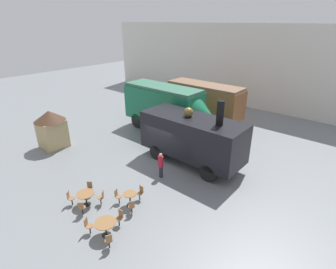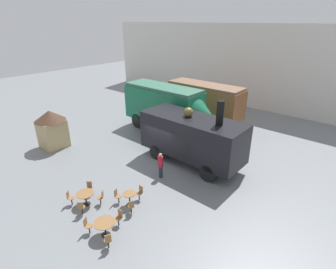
{
  "view_description": "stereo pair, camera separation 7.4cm",
  "coord_description": "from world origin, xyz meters",
  "px_view_note": "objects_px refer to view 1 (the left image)",
  "views": [
    {
      "loc": [
        11.14,
        -12.37,
        9.34
      ],
      "look_at": [
        -0.22,
        1.0,
        1.6
      ],
      "focal_mm": 28.0,
      "sensor_mm": 36.0,
      "label": 1
    },
    {
      "loc": [
        11.2,
        -12.33,
        9.34
      ],
      "look_at": [
        -0.22,
        1.0,
        1.6
      ],
      "focal_mm": 28.0,
      "sensor_mm": 36.0,
      "label": 2
    }
  ],
  "objects_px": {
    "steam_locomotive": "(192,136)",
    "cafe_table_far": "(130,197)",
    "passenger_coach_wooden": "(204,100)",
    "cafe_chair_0": "(90,188)",
    "streamlined_locomotive": "(168,106)",
    "visitor_person": "(161,164)",
    "cafe_table_near": "(86,195)",
    "ticket_kiosk": "(51,127)",
    "cafe_table_mid": "(105,225)"
  },
  "relations": [
    {
      "from": "streamlined_locomotive",
      "to": "cafe_chair_0",
      "type": "height_order",
      "value": "streamlined_locomotive"
    },
    {
      "from": "cafe_table_mid",
      "to": "cafe_chair_0",
      "type": "distance_m",
      "value": 3.47
    },
    {
      "from": "passenger_coach_wooden",
      "to": "streamlined_locomotive",
      "type": "relative_size",
      "value": 0.85
    },
    {
      "from": "passenger_coach_wooden",
      "to": "cafe_table_mid",
      "type": "height_order",
      "value": "passenger_coach_wooden"
    },
    {
      "from": "steam_locomotive",
      "to": "visitor_person",
      "type": "bearing_deg",
      "value": -97.83
    },
    {
      "from": "cafe_table_near",
      "to": "visitor_person",
      "type": "distance_m",
      "value": 4.88
    },
    {
      "from": "streamlined_locomotive",
      "to": "steam_locomotive",
      "type": "xyz_separation_m",
      "value": [
        4.87,
        -3.22,
        -0.37
      ]
    },
    {
      "from": "cafe_table_near",
      "to": "streamlined_locomotive",
      "type": "bearing_deg",
      "value": 106.74
    },
    {
      "from": "cafe_chair_0",
      "to": "ticket_kiosk",
      "type": "relative_size",
      "value": 0.29
    },
    {
      "from": "streamlined_locomotive",
      "to": "cafe_table_mid",
      "type": "xyz_separation_m",
      "value": [
        5.85,
        -11.4,
        -1.8
      ]
    },
    {
      "from": "steam_locomotive",
      "to": "ticket_kiosk",
      "type": "height_order",
      "value": "steam_locomotive"
    },
    {
      "from": "cafe_table_mid",
      "to": "streamlined_locomotive",
      "type": "bearing_deg",
      "value": 117.17
    },
    {
      "from": "steam_locomotive",
      "to": "cafe_table_far",
      "type": "height_order",
      "value": "steam_locomotive"
    },
    {
      "from": "cafe_table_far",
      "to": "ticket_kiosk",
      "type": "bearing_deg",
      "value": 174.43
    },
    {
      "from": "visitor_person",
      "to": "cafe_table_near",
      "type": "bearing_deg",
      "value": -105.07
    },
    {
      "from": "cafe_table_mid",
      "to": "cafe_chair_0",
      "type": "xyz_separation_m",
      "value": [
        -3.2,
        1.32,
        -0.12
      ]
    },
    {
      "from": "streamlined_locomotive",
      "to": "cafe_table_near",
      "type": "bearing_deg",
      "value": -73.26
    },
    {
      "from": "visitor_person",
      "to": "passenger_coach_wooden",
      "type": "bearing_deg",
      "value": 109.19
    },
    {
      "from": "cafe_table_far",
      "to": "cafe_table_near",
      "type": "bearing_deg",
      "value": -140.89
    },
    {
      "from": "steam_locomotive",
      "to": "cafe_table_far",
      "type": "bearing_deg",
      "value": -87.94
    },
    {
      "from": "passenger_coach_wooden",
      "to": "cafe_chair_0",
      "type": "height_order",
      "value": "passenger_coach_wooden"
    },
    {
      "from": "passenger_coach_wooden",
      "to": "cafe_table_far",
      "type": "xyz_separation_m",
      "value": [
        4.25,
        -13.66,
        -1.59
      ]
    },
    {
      "from": "cafe_table_far",
      "to": "cafe_table_mid",
      "type": "bearing_deg",
      "value": -70.85
    },
    {
      "from": "passenger_coach_wooden",
      "to": "ticket_kiosk",
      "type": "bearing_deg",
      "value": -114.51
    },
    {
      "from": "streamlined_locomotive",
      "to": "visitor_person",
      "type": "xyz_separation_m",
      "value": [
        4.49,
        -6.02,
        -1.5
      ]
    },
    {
      "from": "passenger_coach_wooden",
      "to": "steam_locomotive",
      "type": "xyz_separation_m",
      "value": [
        4.03,
        -7.68,
        -0.09
      ]
    },
    {
      "from": "cafe_chair_0",
      "to": "visitor_person",
      "type": "distance_m",
      "value": 4.49
    },
    {
      "from": "ticket_kiosk",
      "to": "cafe_table_mid",
      "type": "bearing_deg",
      "value": -16.43
    },
    {
      "from": "cafe_chair_0",
      "to": "ticket_kiosk",
      "type": "xyz_separation_m",
      "value": [
        -7.59,
        1.86,
        1.16
      ]
    },
    {
      "from": "steam_locomotive",
      "to": "visitor_person",
      "type": "distance_m",
      "value": 3.04
    },
    {
      "from": "cafe_chair_0",
      "to": "streamlined_locomotive",
      "type": "bearing_deg",
      "value": 152.5
    },
    {
      "from": "cafe_table_near",
      "to": "cafe_chair_0",
      "type": "xyz_separation_m",
      "value": [
        -0.57,
        0.63,
        -0.09
      ]
    },
    {
      "from": "cafe_table_near",
      "to": "cafe_table_far",
      "type": "xyz_separation_m",
      "value": [
        1.87,
        1.52,
        -0.04
      ]
    },
    {
      "from": "cafe_table_mid",
      "to": "cafe_table_far",
      "type": "xyz_separation_m",
      "value": [
        -0.76,
        2.2,
        -0.07
      ]
    },
    {
      "from": "cafe_table_far",
      "to": "streamlined_locomotive",
      "type": "bearing_deg",
      "value": 118.95
    },
    {
      "from": "steam_locomotive",
      "to": "cafe_table_near",
      "type": "relative_size",
      "value": 7.54
    },
    {
      "from": "cafe_table_far",
      "to": "ticket_kiosk",
      "type": "xyz_separation_m",
      "value": [
        -10.03,
        0.98,
        1.11
      ]
    },
    {
      "from": "cafe_table_mid",
      "to": "ticket_kiosk",
      "type": "bearing_deg",
      "value": 163.57
    },
    {
      "from": "visitor_person",
      "to": "steam_locomotive",
      "type": "bearing_deg",
      "value": 82.17
    },
    {
      "from": "cafe_table_near",
      "to": "visitor_person",
      "type": "xyz_separation_m",
      "value": [
        1.27,
        4.7,
        0.33
      ]
    },
    {
      "from": "streamlined_locomotive",
      "to": "cafe_chair_0",
      "type": "xyz_separation_m",
      "value": [
        2.65,
        -10.09,
        -1.93
      ]
    },
    {
      "from": "cafe_table_mid",
      "to": "passenger_coach_wooden",
      "type": "bearing_deg",
      "value": 107.53
    },
    {
      "from": "streamlined_locomotive",
      "to": "ticket_kiosk",
      "type": "distance_m",
      "value": 9.62
    },
    {
      "from": "cafe_table_near",
      "to": "cafe_table_far",
      "type": "height_order",
      "value": "cafe_table_far"
    },
    {
      "from": "passenger_coach_wooden",
      "to": "cafe_table_far",
      "type": "distance_m",
      "value": 14.39
    },
    {
      "from": "steam_locomotive",
      "to": "cafe_table_far",
      "type": "relative_size",
      "value": 9.39
    },
    {
      "from": "streamlined_locomotive",
      "to": "cafe_table_far",
      "type": "height_order",
      "value": "streamlined_locomotive"
    },
    {
      "from": "visitor_person",
      "to": "ticket_kiosk",
      "type": "distance_m",
      "value": 9.71
    },
    {
      "from": "passenger_coach_wooden",
      "to": "visitor_person",
      "type": "bearing_deg",
      "value": -70.81
    },
    {
      "from": "cafe_table_mid",
      "to": "cafe_table_far",
      "type": "height_order",
      "value": "cafe_table_far"
    }
  ]
}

